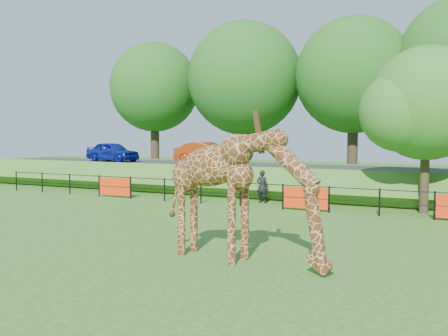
{
  "coord_description": "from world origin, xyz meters",
  "views": [
    {
      "loc": [
        9.1,
        -12.11,
        3.26
      ],
      "look_at": [
        1.13,
        4.06,
        2.0
      ],
      "focal_mm": 40.0,
      "sensor_mm": 36.0,
      "label": 1
    }
  ],
  "objects_px": {
    "giraffe": "(243,196)",
    "car_blue": "(113,152)",
    "tree_east": "(429,108)",
    "visitor": "(262,186)",
    "car_red": "(207,153)"
  },
  "relations": [
    {
      "from": "giraffe",
      "to": "car_blue",
      "type": "relative_size",
      "value": 1.26
    },
    {
      "from": "car_blue",
      "to": "tree_east",
      "type": "height_order",
      "value": "tree_east"
    },
    {
      "from": "car_red",
      "to": "tree_east",
      "type": "distance_m",
      "value": 13.43
    },
    {
      "from": "giraffe",
      "to": "tree_east",
      "type": "relative_size",
      "value": 0.7
    },
    {
      "from": "visitor",
      "to": "tree_east",
      "type": "xyz_separation_m",
      "value": [
        7.14,
        0.13,
        3.51
      ]
    },
    {
      "from": "giraffe",
      "to": "tree_east",
      "type": "xyz_separation_m",
      "value": [
        3.54,
        10.42,
        2.59
      ]
    },
    {
      "from": "giraffe",
      "to": "car_blue",
      "type": "distance_m",
      "value": 21.42
    },
    {
      "from": "car_blue",
      "to": "visitor",
      "type": "xyz_separation_m",
      "value": [
        12.15,
        -4.21,
        -1.29
      ]
    },
    {
      "from": "visitor",
      "to": "car_red",
      "type": "bearing_deg",
      "value": -44.07
    },
    {
      "from": "car_blue",
      "to": "giraffe",
      "type": "bearing_deg",
      "value": -125.59
    },
    {
      "from": "car_blue",
      "to": "car_red",
      "type": "relative_size",
      "value": 0.95
    },
    {
      "from": "giraffe",
      "to": "visitor",
      "type": "distance_m",
      "value": 10.94
    },
    {
      "from": "car_red",
      "to": "visitor",
      "type": "height_order",
      "value": "car_red"
    },
    {
      "from": "car_red",
      "to": "visitor",
      "type": "relative_size",
      "value": 2.57
    },
    {
      "from": "tree_east",
      "to": "car_red",
      "type": "bearing_deg",
      "value": 160.69
    }
  ]
}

